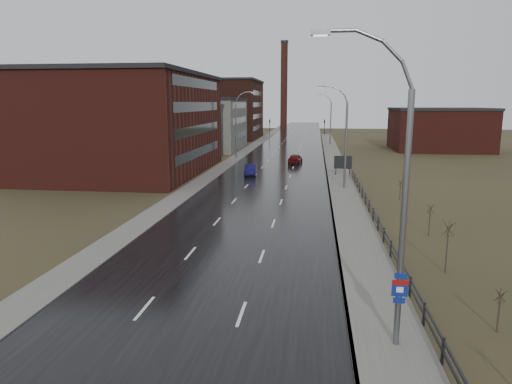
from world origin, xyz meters
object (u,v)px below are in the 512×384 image
(billboard, at_px, (343,163))
(car_near, at_px, (250,170))
(car_far, at_px, (295,159))
(streetlight_main, at_px, (396,198))

(billboard, distance_m, car_near, 12.15)
(car_near, height_order, car_far, car_far)
(streetlight_main, height_order, billboard, streetlight_main)
(car_near, bearing_deg, car_far, 61.38)
(billboard, bearing_deg, car_near, -176.32)
(billboard, distance_m, car_far, 13.87)
(streetlight_main, distance_m, car_near, 43.92)
(billboard, relative_size, car_near, 0.63)
(car_far, bearing_deg, car_near, 75.08)
(streetlight_main, bearing_deg, car_near, 105.22)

